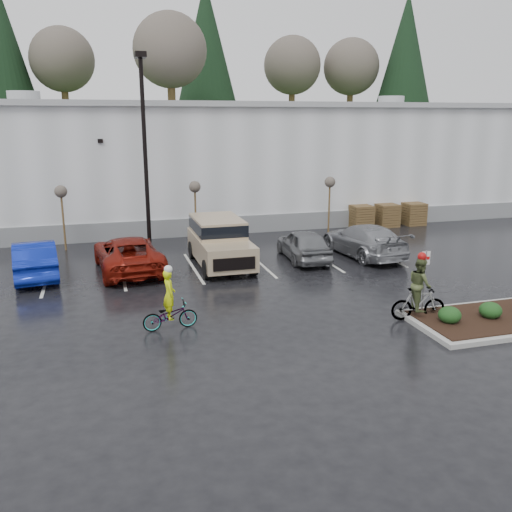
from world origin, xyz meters
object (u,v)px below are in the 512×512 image
object	(u,v)px
pallet_stack_a	(361,217)
cyclist_olive	(419,295)
car_red	(128,254)
suv_tan	(220,243)
car_grey	(304,244)
pallet_stack_c	(413,214)
fire_lane_sign	(425,274)
car_far_silver	(363,240)
pallet_stack_b	(387,215)
lamppost	(144,132)
sapling_east	(330,185)
cyclist_hivis	(170,309)
sapling_mid	(195,190)
car_blue	(35,259)
sapling_west	(61,195)

from	to	relation	value
pallet_stack_a	cyclist_olive	size ratio (longest dim) A/B	0.60
car_red	suv_tan	world-z (taller)	suv_tan
pallet_stack_a	cyclist_olive	xyz separation A→B (m)	(-5.07, -14.13, 0.15)
car_grey	pallet_stack_c	bearing A→B (deg)	-144.08
fire_lane_sign	car_far_silver	distance (m)	7.94
pallet_stack_a	pallet_stack_b	distance (m)	1.70
pallet_stack_c	lamppost	bearing A→B (deg)	-172.87
cyclist_olive	suv_tan	bearing A→B (deg)	38.66
cyclist_olive	pallet_stack_a	bearing A→B (deg)	-11.13
sapling_east	cyclist_hivis	size ratio (longest dim) A/B	1.56
sapling_mid	pallet_stack_b	world-z (taller)	sapling_mid
lamppost	car_grey	xyz separation A→B (m)	(6.60, -3.97, -4.97)
pallet_stack_a	cyclist_hivis	bearing A→B (deg)	-135.30
sapling_east	car_blue	world-z (taller)	sapling_east
car_far_silver	pallet_stack_b	bearing A→B (deg)	-132.66
sapling_east	pallet_stack_a	distance (m)	3.39
car_blue	cyclist_hivis	distance (m)	8.51
sapling_west	car_far_silver	size ratio (longest dim) A/B	0.61
pallet_stack_a	cyclist_olive	bearing A→B (deg)	-109.73
pallet_stack_b	car_blue	distance (m)	19.91
car_grey	lamppost	bearing A→B (deg)	-27.54
car_far_silver	pallet_stack_c	bearing A→B (deg)	-141.96
car_red	car_grey	bearing A→B (deg)	172.94
sapling_mid	car_blue	xyz separation A→B (m)	(-7.42, -4.55, -1.97)
car_grey	cyclist_hivis	bearing A→B (deg)	47.61
sapling_west	car_far_silver	world-z (taller)	sapling_west
suv_tan	cyclist_hivis	bearing A→B (deg)	-114.53
lamppost	suv_tan	xyz separation A→B (m)	(2.72, -3.98, -4.66)
lamppost	sapling_west	bearing A→B (deg)	165.96
car_blue	lamppost	bearing A→B (deg)	-151.39
pallet_stack_c	fire_lane_sign	bearing A→B (deg)	-120.72
car_red	lamppost	bearing A→B (deg)	-113.32
pallet_stack_b	car_red	distance (m)	16.44
fire_lane_sign	sapling_west	bearing A→B (deg)	132.67
sapling_west	pallet_stack_b	bearing A→B (deg)	3.14
sapling_mid	car_red	bearing A→B (deg)	-128.42
sapling_mid	car_blue	size ratio (longest dim) A/B	0.69
sapling_east	cyclist_hivis	xyz separation A→B (m)	(-10.36, -11.73, -2.08)
lamppost	car_far_silver	world-z (taller)	lamppost
fire_lane_sign	car_grey	world-z (taller)	fire_lane_sign
car_red	car_grey	world-z (taller)	car_red
sapling_east	fire_lane_sign	bearing A→B (deg)	-99.75
sapling_mid	car_far_silver	distance (m)	8.92
lamppost	car_red	distance (m)	6.29
fire_lane_sign	car_far_silver	bearing A→B (deg)	77.14
sapling_east	cyclist_olive	bearing A→B (deg)	-101.07
suv_tan	car_far_silver	distance (m)	6.85
cyclist_hivis	cyclist_olive	bearing A→B (deg)	-104.47
car_blue	cyclist_olive	xyz separation A→B (m)	(12.36, -8.58, 0.06)
lamppost	cyclist_hivis	bearing A→B (deg)	-91.93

